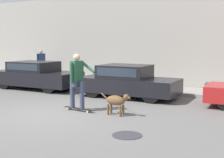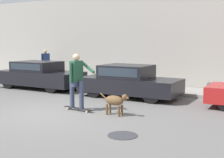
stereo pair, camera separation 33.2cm
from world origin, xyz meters
name	(u,v)px [view 2 (the right image)]	position (x,y,z in m)	size (l,w,h in m)	color
ground_plane	(53,114)	(0.00, 0.00, 0.00)	(36.00, 36.00, 0.00)	slate
back_wall	(145,40)	(0.00, 6.93, 2.27)	(32.00, 0.30, 4.54)	#ADA89E
sidewalk_curb	(134,88)	(0.00, 5.78, 0.07)	(30.00, 1.97, 0.13)	gray
parked_car_0	(39,75)	(-3.95, 3.72, 0.63)	(4.19, 1.72, 1.28)	black
parked_car_1	(129,82)	(0.74, 3.72, 0.61)	(3.93, 1.72, 1.28)	black
dog	(115,101)	(1.74, 0.78, 0.43)	(1.03, 0.36, 0.67)	brown
skateboarder	(77,78)	(0.37, 0.74, 1.04)	(2.23, 0.61, 1.82)	beige
pedestrian_with_bag	(45,62)	(-5.55, 5.95, 1.04)	(0.32, 0.59, 1.62)	brown
manhole_cover	(123,135)	(2.88, -0.92, 0.01)	(0.71, 0.71, 0.01)	#38383D
fire_hydrant	(209,91)	(3.65, 4.54, 0.37)	(0.18, 0.18, 0.70)	#4C5156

